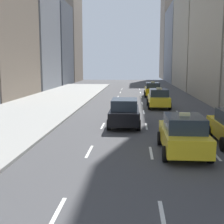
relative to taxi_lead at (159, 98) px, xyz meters
The scene contains 6 objects.
sidewalk_left 11.17m from the taxi_lead, behind, with size 8.00×66.00×0.15m, color #9E9E99.
lane_markings 5.98m from the taxi_lead, 103.70° to the right, with size 5.72×56.00×0.01m.
taxi_lead is the anchor object (origin of this frame).
taxi_second 9.89m from the taxi_lead, 90.00° to the left, with size 2.02×4.40×1.87m.
taxi_fourth 14.72m from the taxi_lead, 90.00° to the right, with size 2.02×4.40×1.87m.
sedan_black_near 9.17m from the taxi_lead, 107.78° to the right, with size 2.02×4.44×1.77m.
Camera 1 is at (1.84, 0.37, 3.94)m, focal length 50.00 mm.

